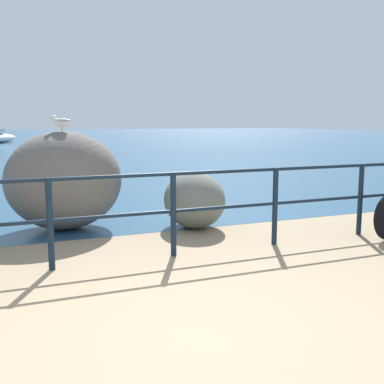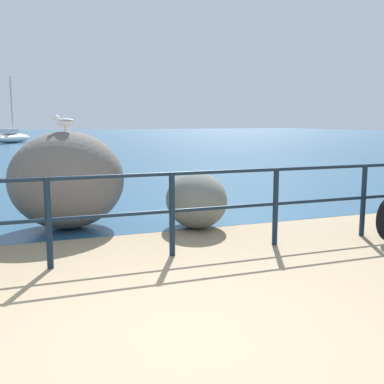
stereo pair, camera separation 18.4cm
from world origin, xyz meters
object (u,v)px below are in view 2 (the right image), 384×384
object	(u,v)px
breakwater_boulder_main	(67,180)
seagull	(64,122)
sailboat	(12,137)
breakwater_boulder_right	(196,200)

from	to	relation	value
breakwater_boulder_main	seagull	size ratio (longest dim) A/B	5.29
sailboat	seagull	bearing A→B (deg)	-145.36
breakwater_boulder_main	sailboat	distance (m)	30.35
breakwater_boulder_right	seagull	size ratio (longest dim) A/B	3.43
breakwater_boulder_main	seagull	world-z (taller)	seagull
breakwater_boulder_main	breakwater_boulder_right	distance (m)	1.98
seagull	sailboat	size ratio (longest dim) A/B	0.07
breakwater_boulder_main	seagull	xyz separation A→B (m)	(-0.00, -0.04, 0.87)
breakwater_boulder_main	sailboat	bearing A→B (deg)	92.16
breakwater_boulder_main	breakwater_boulder_right	world-z (taller)	breakwater_boulder_main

